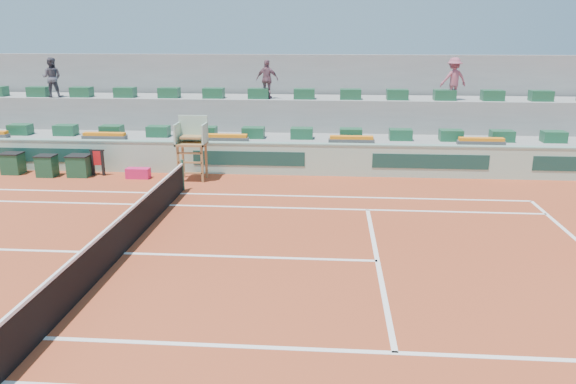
{
  "coord_description": "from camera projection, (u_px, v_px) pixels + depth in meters",
  "views": [
    {
      "loc": [
        5.19,
        -12.9,
        5.43
      ],
      "look_at": [
        4.0,
        2.5,
        1.0
      ],
      "focal_mm": 35.0,
      "sensor_mm": 36.0,
      "label": 1
    }
  ],
  "objects": [
    {
      "name": "advertising_hoarding",
      "position": [
        200.0,
        157.0,
        22.22
      ],
      "size": [
        36.0,
        0.34,
        1.26
      ],
      "color": "#9CC5AD",
      "rests_on": "ground"
    },
    {
      "name": "tennis_net",
      "position": [
        122.0,
        234.0,
        14.11
      ],
      "size": [
        0.1,
        11.97,
        1.1
      ],
      "color": "black",
      "rests_on": "ground"
    },
    {
      "name": "drink_cooler_c",
      "position": [
        13.0,
        163.0,
        22.14
      ],
      "size": [
        0.78,
        0.67,
        0.84
      ],
      "color": "#17452B",
      "rests_on": "ground"
    },
    {
      "name": "seat_row_upper",
      "position": [
        214.0,
        93.0,
        24.69
      ],
      "size": [
        32.9,
        0.6,
        0.44
      ],
      "color": "#1B5333",
      "rests_on": "seating_tier_upper"
    },
    {
      "name": "court_lines",
      "position": [
        124.0,
        253.0,
        14.25
      ],
      "size": [
        23.89,
        11.09,
        0.01
      ],
      "color": "white",
      "rests_on": "ground"
    },
    {
      "name": "stadium_back_wall",
      "position": [
        223.0,
        101.0,
        26.97
      ],
      "size": [
        36.0,
        0.4,
        4.4
      ],
      "primitive_type": "cube",
      "color": "gray",
      "rests_on": "ground"
    },
    {
      "name": "flower_planters",
      "position": [
        165.0,
        137.0,
        22.62
      ],
      "size": [
        26.8,
        0.36,
        0.28
      ],
      "color": "#4E4E4E",
      "rests_on": "seating_tier_lower"
    },
    {
      "name": "spectator_mid",
      "position": [
        267.0,
        79.0,
        24.31
      ],
      "size": [
        1.03,
        0.56,
        1.66
      ],
      "primitive_type": "imported",
      "rotation": [
        0.0,
        0.0,
        2.98
      ],
      "color": "#7D5362",
      "rests_on": "seating_tier_upper"
    },
    {
      "name": "spectator_right",
      "position": [
        454.0,
        79.0,
        23.74
      ],
      "size": [
        1.29,
        0.95,
        1.78
      ],
      "primitive_type": "imported",
      "rotation": [
        0.0,
        0.0,
        3.42
      ],
      "color": "#9C4E61",
      "rests_on": "seating_tier_upper"
    },
    {
      "name": "spectator_left",
      "position": [
        52.0,
        77.0,
        24.81
      ],
      "size": [
        0.93,
        0.77,
        1.74
      ],
      "primitive_type": "imported",
      "rotation": [
        0.0,
        0.0,
        3.28
      ],
      "color": "#454551",
      "rests_on": "seating_tier_upper"
    },
    {
      "name": "seat_row_lower",
      "position": [
        206.0,
        132.0,
        23.25
      ],
      "size": [
        32.9,
        0.6,
        0.44
      ],
      "color": "#1B5333",
      "rests_on": "seating_tier_lower"
    },
    {
      "name": "seating_tier_upper",
      "position": [
        218.0,
        125.0,
        25.68
      ],
      "size": [
        36.0,
        2.4,
        2.6
      ],
      "primitive_type": "cube",
      "color": "gray",
      "rests_on": "ground"
    },
    {
      "name": "drink_cooler_a",
      "position": [
        79.0,
        166.0,
        21.75
      ],
      "size": [
        0.84,
        0.73,
        0.84
      ],
      "color": "#17452B",
      "rests_on": "ground"
    },
    {
      "name": "drink_cooler_b",
      "position": [
        47.0,
        166.0,
        21.73
      ],
      "size": [
        0.72,
        0.62,
        0.84
      ],
      "color": "#17452B",
      "rests_on": "ground"
    },
    {
      "name": "seating_tier_lower",
      "position": [
        211.0,
        147.0,
        24.34
      ],
      "size": [
        36.0,
        4.0,
        1.2
      ],
      "primitive_type": "cube",
      "color": "gray",
      "rests_on": "ground"
    },
    {
      "name": "umpire_chair",
      "position": [
        192.0,
        139.0,
        21.01
      ],
      "size": [
        1.1,
        0.9,
        2.4
      ],
      "color": "olive",
      "rests_on": "ground"
    },
    {
      "name": "ground",
      "position": [
        124.0,
        253.0,
        14.25
      ],
      "size": [
        90.0,
        90.0,
        0.0
      ],
      "primitive_type": "plane",
      "color": "#A03B1F",
      "rests_on": "ground"
    },
    {
      "name": "player_bag",
      "position": [
        138.0,
        173.0,
        21.5
      ],
      "size": [
        0.89,
        0.4,
        0.4
      ],
      "primitive_type": "cube",
      "color": "#DE1C5E",
      "rests_on": "ground"
    },
    {
      "name": "towel_rack",
      "position": [
        98.0,
        160.0,
        21.8
      ],
      "size": [
        0.58,
        0.1,
        1.03
      ],
      "color": "black",
      "rests_on": "ground"
    }
  ]
}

